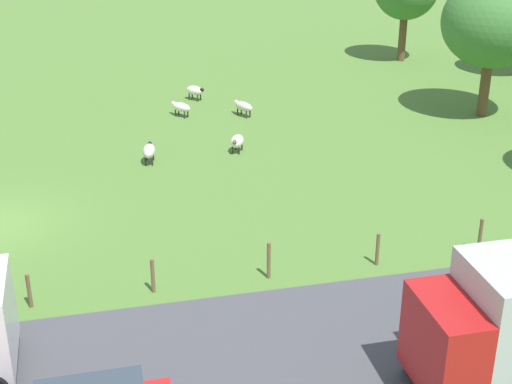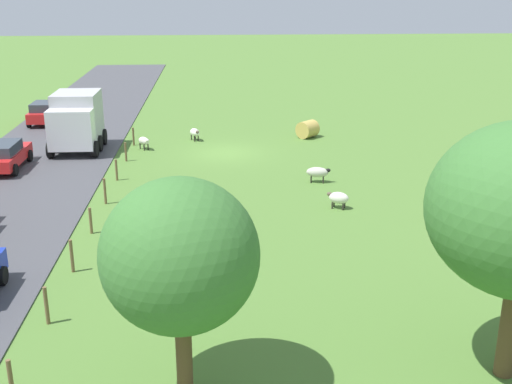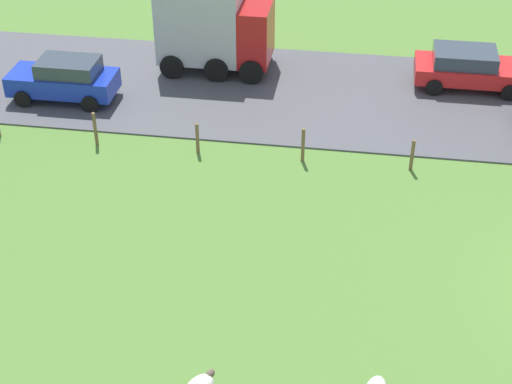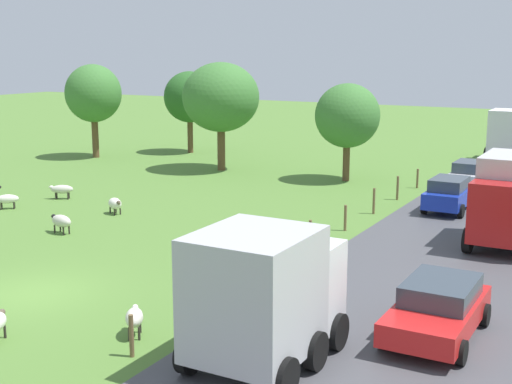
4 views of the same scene
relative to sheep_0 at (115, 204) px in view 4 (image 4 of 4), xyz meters
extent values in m
plane|color=#517A33|center=(4.96, -9.90, -0.50)|extent=(160.00, 160.00, 0.00)
cube|color=#47474C|center=(15.50, -9.90, -0.47)|extent=(8.00, 80.00, 0.06)
ellipsoid|color=silver|center=(-0.01, 0.01, 0.00)|extent=(1.06, 0.89, 0.54)
ellipsoid|color=brown|center=(0.38, -0.19, 0.12)|extent=(0.31, 0.28, 0.20)
cylinder|color=#2D2823|center=(0.28, 0.03, -0.35)|extent=(0.07, 0.07, 0.30)
cylinder|color=#2D2823|center=(0.15, -0.24, -0.35)|extent=(0.07, 0.07, 0.30)
cylinder|color=#2D2823|center=(-0.17, 0.25, -0.35)|extent=(0.07, 0.07, 0.30)
cylinder|color=#2D2823|center=(-0.30, -0.01, -0.35)|extent=(0.07, 0.07, 0.30)
ellipsoid|color=silver|center=(-5.30, -1.71, -0.01)|extent=(1.10, 1.04, 0.44)
cylinder|color=#2D2823|center=(-5.44, -1.99, -0.34)|extent=(0.07, 0.07, 0.33)
cylinder|color=#2D2823|center=(-5.60, -1.81, -0.34)|extent=(0.07, 0.07, 0.33)
cylinder|color=#2D2823|center=(-5.00, -1.60, -0.34)|extent=(0.07, 0.07, 0.33)
cylinder|color=#2D2823|center=(-5.16, -1.42, -0.34)|extent=(0.07, 0.07, 0.33)
ellipsoid|color=beige|center=(-4.65, 1.32, 0.01)|extent=(1.22, 0.98, 0.45)
ellipsoid|color=silver|center=(-5.12, 1.04, 0.12)|extent=(0.32, 0.29, 0.20)
cylinder|color=#2D2823|center=(-4.85, 1.05, -0.33)|extent=(0.07, 0.07, 0.35)
cylinder|color=#2D2823|center=(-4.98, 1.26, -0.33)|extent=(0.07, 0.07, 0.35)
cylinder|color=#2D2823|center=(-4.31, 1.37, -0.33)|extent=(0.07, 0.07, 0.35)
cylinder|color=#2D2823|center=(-4.44, 1.58, -0.33)|extent=(0.07, 0.07, 0.35)
ellipsoid|color=beige|center=(0.37, -3.89, 0.04)|extent=(1.20, 0.72, 0.52)
ellipsoid|color=black|center=(-0.15, -3.80, 0.16)|extent=(0.29, 0.22, 0.20)
cylinder|color=#2D2823|center=(0.04, -3.98, -0.33)|extent=(0.07, 0.07, 0.35)
cylinder|color=#2D2823|center=(0.09, -3.70, -0.33)|extent=(0.07, 0.07, 0.35)
cylinder|color=#2D2823|center=(0.65, -4.09, -0.33)|extent=(0.07, 0.07, 0.35)
cylinder|color=#2D2823|center=(0.70, -3.81, -0.33)|extent=(0.07, 0.07, 0.35)
ellipsoid|color=silver|center=(9.94, -11.01, 0.04)|extent=(0.93, 1.04, 0.48)
ellipsoid|color=silver|center=(9.69, -10.65, 0.15)|extent=(0.30, 0.32, 0.20)
cylinder|color=#2D2823|center=(9.69, -10.88, -0.32)|extent=(0.07, 0.07, 0.36)
cylinder|color=#2D2823|center=(9.90, -10.73, -0.32)|extent=(0.07, 0.07, 0.36)
cylinder|color=#2D2823|center=(9.98, -11.30, -0.32)|extent=(0.07, 0.07, 0.36)
cylinder|color=#2D2823|center=(10.20, -11.15, -0.32)|extent=(0.07, 0.07, 0.36)
ellipsoid|color=brown|center=(6.74, -12.69, 0.15)|extent=(0.27, 0.31, 0.20)
cylinder|color=#2D2823|center=(6.94, -12.79, -0.33)|extent=(0.07, 0.07, 0.35)
cylinder|color=brown|center=(-2.08, 12.91, 1.02)|extent=(0.50, 0.50, 3.04)
ellipsoid|color=#3D7533|center=(-2.08, 12.91, 4.18)|extent=(4.89, 4.89, 4.38)
cylinder|color=brown|center=(6.35, 13.30, 0.72)|extent=(0.41, 0.41, 2.46)
ellipsoid|color=#3D7533|center=(6.35, 13.30, 3.36)|extent=(3.79, 3.79, 3.75)
cylinder|color=brown|center=(-12.86, 13.17, 1.03)|extent=(0.47, 0.47, 3.06)
ellipsoid|color=#3D7533|center=(-12.86, 13.17, 4.09)|extent=(3.97, 3.97, 4.08)
cylinder|color=brown|center=(-8.24, 18.46, 0.88)|extent=(0.42, 0.42, 2.76)
ellipsoid|color=#285B23|center=(-8.24, 18.46, 3.67)|extent=(3.81, 3.81, 3.78)
cylinder|color=brown|center=(10.69, -12.06, 0.06)|extent=(0.12, 0.12, 1.12)
cylinder|color=brown|center=(10.69, -8.46, 0.05)|extent=(0.12, 0.12, 1.10)
cylinder|color=brown|center=(10.69, -4.86, 0.06)|extent=(0.12, 0.12, 1.12)
cylinder|color=brown|center=(10.69, -1.25, 0.12)|extent=(0.12, 0.12, 1.24)
cylinder|color=brown|center=(10.69, 2.35, 0.06)|extent=(0.12, 0.12, 1.12)
cylinder|color=brown|center=(10.69, 5.95, 0.12)|extent=(0.12, 0.12, 1.24)
cylinder|color=brown|center=(10.69, 9.55, 0.12)|extent=(0.12, 0.12, 1.24)
cylinder|color=brown|center=(10.69, 13.16, 0.04)|extent=(0.12, 0.12, 1.09)
cube|color=#B21919|center=(17.29, 1.34, 1.19)|extent=(2.42, 1.20, 2.30)
cylinder|color=black|center=(16.08, 1.34, 0.04)|extent=(0.30, 0.96, 0.96)
cylinder|color=black|center=(16.08, 2.76, 0.04)|extent=(0.30, 0.96, 0.96)
cylinder|color=black|center=(16.08, 4.55, 0.04)|extent=(0.30, 0.96, 0.96)
cube|color=silver|center=(13.48, 25.30, 1.56)|extent=(2.47, 2.66, 3.05)
cylinder|color=black|center=(12.25, 27.23, 0.04)|extent=(0.30, 0.96, 0.96)
cylinder|color=black|center=(12.25, 25.96, 0.04)|extent=(0.30, 0.96, 0.96)
cylinder|color=black|center=(12.25, 24.50, 0.04)|extent=(0.30, 0.96, 0.96)
cube|color=white|center=(13.83, -9.23, 1.19)|extent=(2.55, 1.20, 2.30)
cube|color=#B2B2B7|center=(13.83, -11.33, 1.51)|extent=(2.55, 2.99, 2.95)
cylinder|color=black|center=(12.56, -9.23, 0.04)|extent=(0.30, 0.96, 0.96)
cylinder|color=black|center=(15.10, -9.23, 0.04)|extent=(0.30, 0.96, 0.96)
cylinder|color=black|center=(12.56, -10.58, 0.04)|extent=(0.30, 0.96, 0.96)
cylinder|color=black|center=(15.10, -10.58, 0.04)|extent=(0.30, 0.96, 0.96)
cylinder|color=black|center=(12.56, -12.22, 0.04)|extent=(0.30, 0.96, 0.96)
cylinder|color=black|center=(15.10, -12.22, 0.04)|extent=(0.30, 0.96, 0.96)
cube|color=silver|center=(13.46, 14.05, 0.23)|extent=(1.84, 3.88, 0.70)
cube|color=#333D47|center=(13.46, 13.76, 0.86)|extent=(1.62, 2.13, 0.56)
cylinder|color=black|center=(12.54, 15.31, -0.12)|extent=(0.22, 0.64, 0.64)
cylinder|color=black|center=(14.38, 15.31, -0.12)|extent=(0.22, 0.64, 0.64)
cylinder|color=black|center=(12.54, 12.79, -0.12)|extent=(0.22, 0.64, 0.64)
cylinder|color=black|center=(14.38, 12.79, -0.12)|extent=(0.22, 0.64, 0.64)
cube|color=#1933B2|center=(13.70, 8.20, 0.25)|extent=(1.70, 4.03, 0.74)
cube|color=#333D47|center=(13.70, 7.90, 0.90)|extent=(1.50, 2.22, 0.56)
cylinder|color=black|center=(12.85, 9.51, -0.12)|extent=(0.22, 0.64, 0.64)
cylinder|color=black|center=(14.55, 9.51, -0.12)|extent=(0.22, 0.64, 0.64)
cylinder|color=black|center=(12.85, 6.89, -0.12)|extent=(0.22, 0.64, 0.64)
cylinder|color=black|center=(14.55, 6.89, -0.12)|extent=(0.22, 0.64, 0.64)
cube|color=red|center=(17.13, -7.20, 0.19)|extent=(1.99, 4.36, 0.62)
cube|color=#333D47|center=(17.13, -6.88, 0.78)|extent=(1.75, 2.40, 0.56)
cylinder|color=black|center=(18.13, -8.62, -0.12)|extent=(0.22, 0.64, 0.64)
cylinder|color=black|center=(16.14, -8.62, -0.12)|extent=(0.22, 0.64, 0.64)
cylinder|color=black|center=(18.13, -5.79, -0.12)|extent=(0.22, 0.64, 0.64)
cylinder|color=black|center=(16.14, -5.79, -0.12)|extent=(0.22, 0.64, 0.64)
camera|label=1|loc=(30.75, -6.37, 11.96)|focal=53.70mm
camera|label=2|loc=(5.38, 27.06, 9.59)|focal=44.79mm
camera|label=3|loc=(-11.42, -3.04, 13.48)|focal=54.34mm
camera|label=4|loc=(21.49, -25.08, 7.16)|focal=49.28mm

